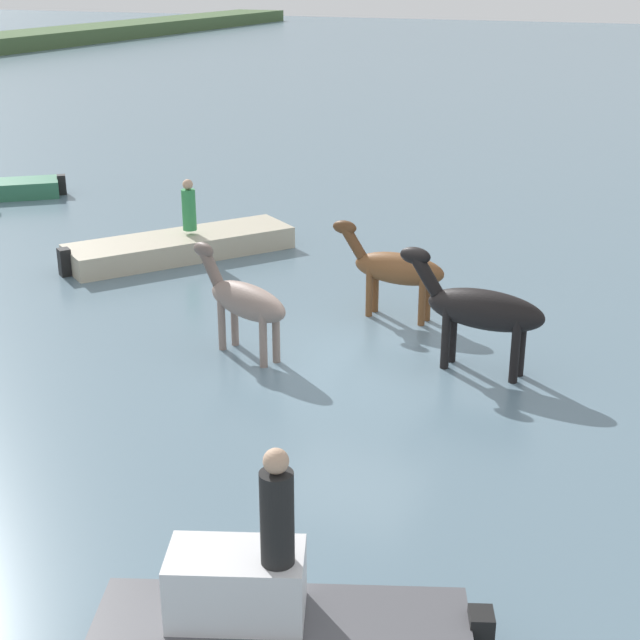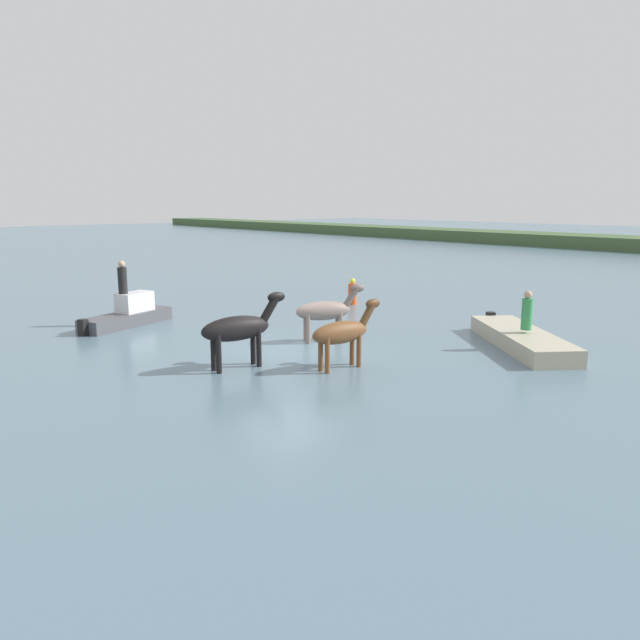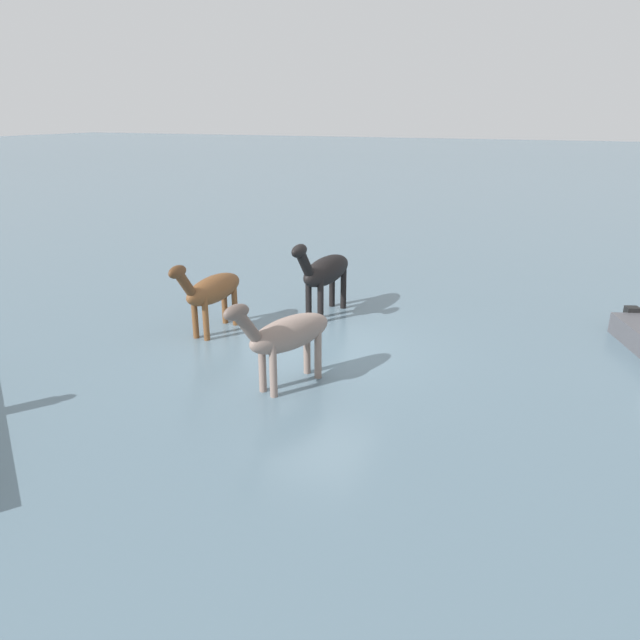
% 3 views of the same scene
% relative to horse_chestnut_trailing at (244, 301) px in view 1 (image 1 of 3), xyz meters
% --- Properties ---
extents(ground_plane, '(205.05, 205.05, 0.00)m').
position_rel_horse_chestnut_trailing_xyz_m(ground_plane, '(0.32, -1.86, -1.00)').
color(ground_plane, slate).
extents(horse_chestnut_trailing, '(1.21, 2.28, 1.81)m').
position_rel_horse_chestnut_trailing_xyz_m(horse_chestnut_trailing, '(0.00, 0.00, 0.00)').
color(horse_chestnut_trailing, gray).
rests_on(horse_chestnut_trailing, ground_plane).
extents(horse_rear_stallion, '(0.66, 2.32, 1.79)m').
position_rel_horse_chestnut_trailing_xyz_m(horse_rear_stallion, '(2.72, -1.80, -0.01)').
color(horse_rear_stallion, brown).
rests_on(horse_rear_stallion, ground_plane).
extents(horse_dun_straggler, '(0.79, 2.57, 1.98)m').
position_rel_horse_chestnut_trailing_xyz_m(horse_dun_straggler, '(0.89, -3.88, 0.10)').
color(horse_dun_straggler, black).
rests_on(horse_dun_straggler, ground_plane).
extents(boat_dinghy_port, '(2.23, 3.85, 1.31)m').
position_rel_horse_chestnut_trailing_xyz_m(boat_dinghy_port, '(-6.61, -3.73, -0.69)').
color(boat_dinghy_port, '#4C4C51').
rests_on(boat_dinghy_port, ground_plane).
extents(boat_launch_far, '(5.10, 4.29, 0.76)m').
position_rel_horse_chestnut_trailing_xyz_m(boat_launch_far, '(4.55, 4.05, -0.82)').
color(boat_launch_far, '#B7AD93').
rests_on(boat_launch_far, ground_plane).
extents(person_helmsman_aft, '(0.32, 0.32, 1.19)m').
position_rel_horse_chestnut_trailing_xyz_m(person_helmsman_aft, '(-6.69, -3.81, 0.71)').
color(person_helmsman_aft, black).
rests_on(person_helmsman_aft, boat_dinghy_port).
extents(person_spotter_bow, '(0.32, 0.32, 1.19)m').
position_rel_horse_chestnut_trailing_xyz_m(person_spotter_bow, '(4.78, 3.90, 0.16)').
color(person_spotter_bow, '#338C4C').
rests_on(person_spotter_bow, boat_launch_far).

